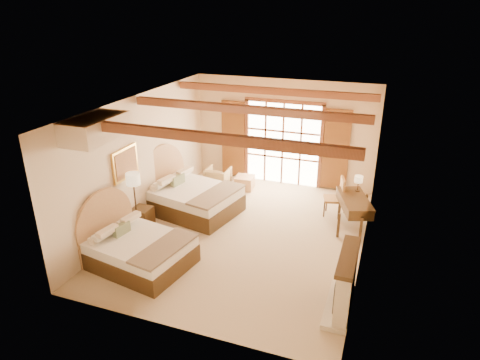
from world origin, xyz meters
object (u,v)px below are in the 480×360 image
at_px(bed_far, 188,195).
at_px(armchair, 218,178).
at_px(bed_near, 134,247).
at_px(nightstand, 143,218).
at_px(desk, 353,211).

height_order(bed_far, armchair, bed_far).
relative_size(bed_near, armchair, 3.28).
xyz_separation_m(bed_near, nightstand, (-0.69, 1.44, -0.14)).
xyz_separation_m(bed_far, desk, (4.26, 0.62, -0.03)).
distance_m(nightstand, desk, 5.25).
height_order(armchair, desk, desk).
xyz_separation_m(bed_far, nightstand, (-0.64, -1.25, -0.18)).
height_order(bed_far, desk, bed_far).
relative_size(nightstand, desk, 0.34).
xyz_separation_m(armchair, desk, (4.12, -1.11, 0.10)).
height_order(bed_near, bed_far, bed_far).
bearing_deg(bed_far, armchair, 97.31).
distance_m(bed_far, desk, 4.30).
bearing_deg(bed_far, nightstand, -105.30).
relative_size(bed_near, desk, 1.45).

